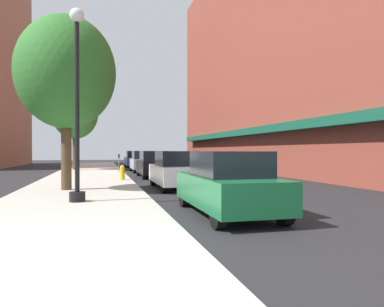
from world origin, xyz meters
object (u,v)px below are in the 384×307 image
(tree_mid, at_px, (75,113))
(car_silver, at_px, (143,162))
(car_green, at_px, (228,184))
(parking_meter_near, at_px, (119,161))
(fire_hydrant, at_px, (122,172))
(car_white, at_px, (176,170))
(lamppost, at_px, (77,101))
(tree_near, at_px, (66,73))
(car_blue, at_px, (135,159))
(car_black, at_px, (154,165))

(tree_mid, relative_size, car_silver, 1.59)
(car_green, bearing_deg, parking_meter_near, 95.50)
(fire_hydrant, bearing_deg, car_white, -61.74)
(lamppost, bearing_deg, tree_near, 100.00)
(lamppost, distance_m, tree_mid, 19.79)
(tree_near, distance_m, car_silver, 14.67)
(tree_mid, distance_m, car_silver, 7.14)
(car_blue, bearing_deg, car_silver, -88.67)
(car_white, xyz_separation_m, car_silver, (0.00, 12.89, 0.00))
(lamppost, xyz_separation_m, car_green, (3.91, -2.66, -2.39))
(lamppost, distance_m, car_white, 6.15)
(tree_mid, distance_m, car_white, 16.93)
(fire_hydrant, relative_size, car_silver, 0.18)
(car_black, relative_size, car_silver, 1.00)
(car_green, distance_m, car_blue, 26.97)
(fire_hydrant, relative_size, car_white, 0.18)
(parking_meter_near, distance_m, car_green, 17.88)
(fire_hydrant, height_order, parking_meter_near, parking_meter_near)
(parking_meter_near, relative_size, car_blue, 0.30)
(lamppost, bearing_deg, car_black, 70.37)
(tree_near, relative_size, car_white, 1.61)
(parking_meter_near, bearing_deg, car_blue, 78.03)
(lamppost, bearing_deg, car_silver, 77.04)
(parking_meter_near, bearing_deg, tree_near, -102.73)
(lamppost, relative_size, parking_meter_near, 4.50)
(tree_near, distance_m, car_green, 8.71)
(car_green, distance_m, car_silver, 19.64)
(parking_meter_near, distance_m, car_blue, 9.40)
(parking_meter_near, xyz_separation_m, car_green, (1.95, -17.77, -0.14))
(lamppost, xyz_separation_m, car_silver, (3.91, 16.99, -2.39))
(tree_near, relative_size, car_blue, 1.61)
(car_silver, bearing_deg, car_green, -91.32)
(fire_hydrant, relative_size, car_blue, 0.18)
(parking_meter_near, bearing_deg, car_green, -83.74)
(car_white, relative_size, car_black, 1.00)
(fire_hydrant, xyz_separation_m, car_silver, (2.10, 8.98, 0.29))
(car_green, height_order, car_silver, same)
(lamppost, xyz_separation_m, tree_mid, (-1.38, 19.67, 1.58))
(lamppost, distance_m, car_black, 11.87)
(parking_meter_near, bearing_deg, lamppost, -97.38)
(lamppost, height_order, tree_mid, tree_mid)
(lamppost, relative_size, car_silver, 1.37)
(tree_near, xyz_separation_m, car_black, (4.55, 7.33, -3.97))
(lamppost, bearing_deg, car_white, 46.33)
(tree_near, relative_size, tree_mid, 1.01)
(tree_mid, xyz_separation_m, car_black, (5.29, -8.72, -3.98))
(fire_hydrant, relative_size, tree_mid, 0.12)
(car_blue, bearing_deg, lamppost, -97.81)
(parking_meter_near, bearing_deg, car_black, -64.89)
(car_white, xyz_separation_m, car_black, (0.00, 6.86, 0.00))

